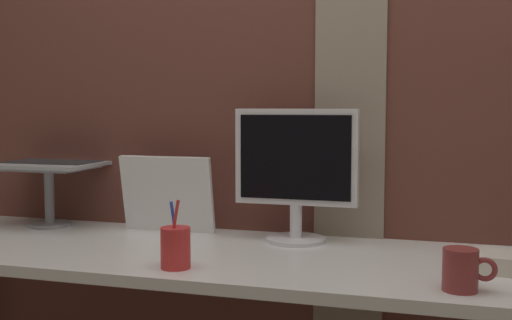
{
  "coord_description": "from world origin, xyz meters",
  "views": [
    {
      "loc": [
        0.42,
        -1.64,
        1.13
      ],
      "look_at": [
        -0.1,
        0.09,
        0.98
      ],
      "focal_mm": 44.47,
      "sensor_mm": 36.0,
      "label": 1
    }
  ],
  "objects_px": {
    "monitor": "(296,166)",
    "laptop": "(62,147)",
    "pen_cup": "(175,247)",
    "coffee_mug": "(462,270)",
    "whiteboard_panel": "(167,194)"
  },
  "relations": [
    {
      "from": "monitor",
      "to": "laptop",
      "type": "xyz_separation_m",
      "value": [
        -0.85,
        0.08,
        0.03
      ]
    },
    {
      "from": "pen_cup",
      "to": "coffee_mug",
      "type": "relative_size",
      "value": 1.51
    },
    {
      "from": "monitor",
      "to": "coffee_mug",
      "type": "relative_size",
      "value": 3.43
    },
    {
      "from": "monitor",
      "to": "coffee_mug",
      "type": "bearing_deg",
      "value": -40.08
    },
    {
      "from": "coffee_mug",
      "to": "monitor",
      "type": "bearing_deg",
      "value": 139.92
    },
    {
      "from": "laptop",
      "to": "whiteboard_panel",
      "type": "relative_size",
      "value": 1.11
    },
    {
      "from": "laptop",
      "to": "whiteboard_panel",
      "type": "height_order",
      "value": "laptop"
    },
    {
      "from": "pen_cup",
      "to": "whiteboard_panel",
      "type": "bearing_deg",
      "value": 117.27
    },
    {
      "from": "laptop",
      "to": "whiteboard_panel",
      "type": "distance_m",
      "value": 0.45
    },
    {
      "from": "laptop",
      "to": "coffee_mug",
      "type": "distance_m",
      "value": 1.42
    },
    {
      "from": "whiteboard_panel",
      "to": "pen_cup",
      "type": "distance_m",
      "value": 0.47
    },
    {
      "from": "laptop",
      "to": "monitor",
      "type": "bearing_deg",
      "value": -5.45
    },
    {
      "from": "laptop",
      "to": "whiteboard_panel",
      "type": "bearing_deg",
      "value": -7.76
    },
    {
      "from": "whiteboard_panel",
      "to": "coffee_mug",
      "type": "xyz_separation_m",
      "value": [
        0.89,
        -0.41,
        -0.08
      ]
    },
    {
      "from": "laptop",
      "to": "pen_cup",
      "type": "height_order",
      "value": "laptop"
    }
  ]
}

